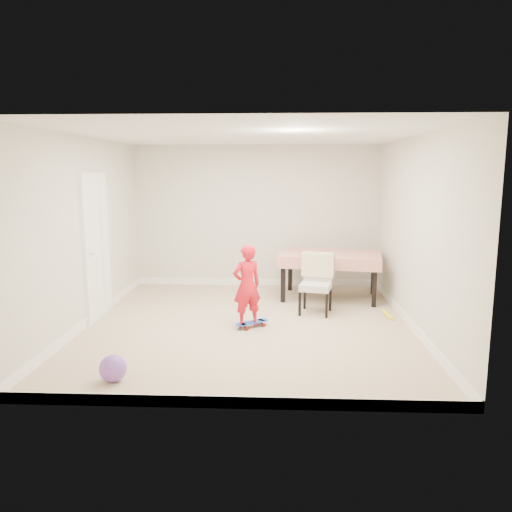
{
  "coord_description": "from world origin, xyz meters",
  "views": [
    {
      "loc": [
        0.4,
        -6.72,
        2.14
      ],
      "look_at": [
        0.1,
        0.2,
        0.95
      ],
      "focal_mm": 35.0,
      "sensor_mm": 36.0,
      "label": 1
    }
  ],
  "objects_px": {
    "dining_chair": "(316,284)",
    "dining_table": "(330,276)",
    "balloon": "(113,368)",
    "child": "(247,288)",
    "skateboard": "(252,324)"
  },
  "relations": [
    {
      "from": "dining_table",
      "to": "balloon",
      "type": "distance_m",
      "value": 4.36
    },
    {
      "from": "dining_table",
      "to": "balloon",
      "type": "height_order",
      "value": "dining_table"
    },
    {
      "from": "skateboard",
      "to": "child",
      "type": "relative_size",
      "value": 0.46
    },
    {
      "from": "dining_chair",
      "to": "dining_table",
      "type": "bearing_deg",
      "value": 85.64
    },
    {
      "from": "dining_chair",
      "to": "child",
      "type": "relative_size",
      "value": 0.8
    },
    {
      "from": "dining_table",
      "to": "dining_chair",
      "type": "bearing_deg",
      "value": -98.72
    },
    {
      "from": "skateboard",
      "to": "child",
      "type": "xyz_separation_m",
      "value": [
        -0.07,
        -0.03,
        0.53
      ]
    },
    {
      "from": "child",
      "to": "balloon",
      "type": "xyz_separation_m",
      "value": [
        -1.26,
        -1.83,
        -0.42
      ]
    },
    {
      "from": "dining_table",
      "to": "skateboard",
      "type": "height_order",
      "value": "dining_table"
    },
    {
      "from": "dining_table",
      "to": "child",
      "type": "bearing_deg",
      "value": -118.17
    },
    {
      "from": "dining_table",
      "to": "balloon",
      "type": "bearing_deg",
      "value": -116.73
    },
    {
      "from": "dining_table",
      "to": "skateboard",
      "type": "distance_m",
      "value": 2.1
    },
    {
      "from": "child",
      "to": "balloon",
      "type": "bearing_deg",
      "value": 26.82
    },
    {
      "from": "dining_chair",
      "to": "child",
      "type": "bearing_deg",
      "value": -129.17
    },
    {
      "from": "dining_chair",
      "to": "balloon",
      "type": "relative_size",
      "value": 3.23
    }
  ]
}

